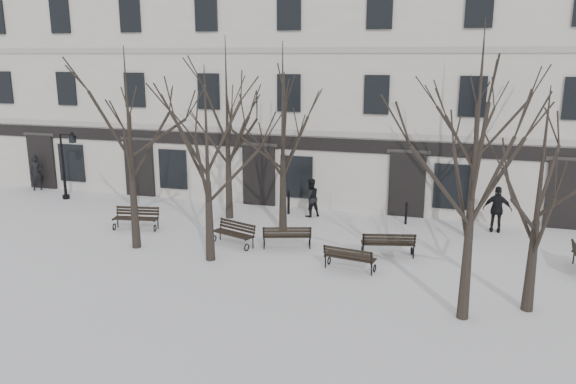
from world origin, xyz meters
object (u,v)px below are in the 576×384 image
at_px(tree_1, 207,142).
at_px(bench_2, 388,243).
at_px(bench_3, 234,233).
at_px(tree_2, 475,153).
at_px(bench_4, 287,236).
at_px(tree_3, 541,175).
at_px(tree_0, 129,125).
at_px(bench_0, 136,217).
at_px(lamp_post, 67,160).
at_px(bench_1, 349,257).

bearing_deg(tree_1, bench_2, 19.34).
bearing_deg(bench_3, tree_2, -5.05).
bearing_deg(bench_3, bench_4, 25.79).
height_order(tree_3, bench_4, tree_3).
distance_m(tree_0, tree_2, 12.09).
bearing_deg(tree_1, tree_3, -6.31).
xyz_separation_m(bench_0, bench_2, (10.46, -0.35, 0.01)).
distance_m(bench_2, bench_3, 5.81).
xyz_separation_m(tree_1, bench_2, (6.00, 2.11, -3.72)).
relative_size(tree_1, bench_3, 3.62).
height_order(tree_0, bench_4, tree_0).
height_order(bench_3, lamp_post, lamp_post).
bearing_deg(tree_1, bench_1, 4.60).
xyz_separation_m(bench_0, bench_1, (9.38, -2.06, -0.03)).
height_order(bench_2, lamp_post, lamp_post).
relative_size(bench_2, lamp_post, 0.58).
distance_m(tree_0, tree_1, 3.29).
bearing_deg(tree_3, tree_2, -149.53).
relative_size(tree_0, bench_4, 3.89).
bearing_deg(tree_0, tree_3, -6.61).
relative_size(bench_0, lamp_post, 0.56).
distance_m(bench_0, bench_1, 9.60).
height_order(tree_2, tree_3, tree_2).
distance_m(tree_2, lamp_post, 20.80).
bearing_deg(tree_0, bench_0, 121.12).
xyz_separation_m(bench_2, lamp_post, (-16.40, 3.83, 1.47)).
relative_size(tree_3, bench_4, 3.31).
xyz_separation_m(tree_1, bench_1, (4.91, 0.39, -3.76)).
bearing_deg(bench_0, tree_0, -69.02).
bearing_deg(tree_3, tree_1, 173.69).
xyz_separation_m(tree_2, bench_1, (-3.66, 2.57, -4.16)).
relative_size(bench_2, bench_4, 1.04).
height_order(tree_1, bench_0, tree_1).
relative_size(tree_1, tree_3, 1.07).
distance_m(tree_1, bench_4, 4.78).
distance_m(tree_3, bench_3, 11.09).
bearing_deg(tree_0, bench_4, 15.50).
height_order(tree_1, tree_3, tree_1).
relative_size(tree_2, bench_2, 3.73).
xyz_separation_m(bench_1, lamp_post, (-15.31, 5.54, 1.52)).
bearing_deg(lamp_post, tree_3, -18.85).
distance_m(tree_2, bench_3, 10.13).
bearing_deg(bench_0, bench_2, -12.08).
relative_size(bench_0, bench_3, 1.03).
height_order(bench_0, bench_1, bench_0).
height_order(tree_1, bench_2, tree_1).
relative_size(bench_0, bench_2, 0.97).
bearing_deg(tree_1, tree_0, 172.43).
height_order(bench_2, bench_4, bench_2).
bearing_deg(bench_2, tree_2, 107.20).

